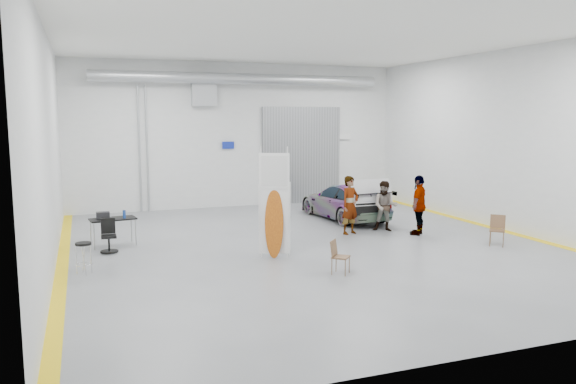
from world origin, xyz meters
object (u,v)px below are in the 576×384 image
object	(u,v)px
folding_chair_far	(497,236)
person_c	(419,205)
office_chair	(109,238)
sedan_car	(345,201)
folding_chair_near	(340,264)
work_table	(110,218)
surfboard_display	(278,213)
person_a	(350,205)
shop_stool	(84,259)
person_b	(385,206)

from	to	relation	value
folding_chair_far	person_c	bearing A→B (deg)	163.36
person_c	office_chair	bearing A→B (deg)	-47.49
sedan_car	folding_chair_near	size ratio (longest dim) A/B	5.44
folding_chair_near	work_table	distance (m)	7.19
person_c	folding_chair_far	bearing A→B (deg)	79.17
surfboard_display	work_table	bearing A→B (deg)	166.93
person_a	surfboard_display	xyz separation A→B (m)	(-3.21, -2.09, 0.27)
person_a	folding_chair_far	size ratio (longest dim) A/B	2.11
shop_stool	work_table	bearing A→B (deg)	75.40
person_a	folding_chair_near	distance (m)	4.79
sedan_car	work_table	bearing A→B (deg)	6.62
person_b	office_chair	size ratio (longest dim) A/B	1.81
person_c	office_chair	size ratio (longest dim) A/B	2.08
surfboard_display	folding_chair_near	size ratio (longest dim) A/B	3.64
surfboard_display	shop_stool	bearing A→B (deg)	-157.98
sedan_car	person_a	xyz separation A→B (m)	(-1.04, -2.54, 0.30)
folding_chair_far	work_table	world-z (taller)	work_table
sedan_car	person_c	distance (m)	3.55
shop_stool	office_chair	xyz separation A→B (m)	(0.67, 2.13, 0.02)
person_a	surfboard_display	size ratio (longest dim) A/B	0.63
work_table	folding_chair_near	bearing A→B (deg)	-45.07
person_c	person_a	bearing A→B (deg)	-64.47
person_b	folding_chair_near	distance (m)	5.52
person_a	person_b	bearing A→B (deg)	-19.30
person_a	surfboard_display	world-z (taller)	surfboard_display
folding_chair_near	office_chair	bearing A→B (deg)	93.36
sedan_car	surfboard_display	distance (m)	6.31
person_b	surfboard_display	world-z (taller)	surfboard_display
folding_chair_far	office_chair	bearing A→B (deg)	-153.62
person_c	shop_stool	distance (m)	10.26
person_b	surfboard_display	xyz separation A→B (m)	(-4.50, -2.09, 0.38)
shop_stool	work_table	xyz separation A→B (m)	(0.77, 2.95, 0.43)
sedan_car	person_c	world-z (taller)	person_c
person_a	folding_chair_far	distance (m)	4.53
sedan_car	work_table	size ratio (longest dim) A/B	3.25
person_b	shop_stool	distance (m)	9.66
office_chair	work_table	bearing A→B (deg)	83.75
sedan_car	person_b	distance (m)	2.56
sedan_car	person_a	world-z (taller)	person_a
person_a	person_b	xyz separation A→B (m)	(1.30, 0.00, -0.11)
surfboard_display	work_table	xyz separation A→B (m)	(-4.17, 3.02, -0.40)
office_chair	folding_chair_near	bearing A→B (deg)	-38.92
person_a	folding_chair_near	world-z (taller)	person_a
folding_chair_far	shop_stool	bearing A→B (deg)	-142.44
sedan_car	shop_stool	distance (m)	10.26
person_a	person_b	size ratio (longest dim) A/B	1.13
sedan_car	person_a	distance (m)	2.76
person_b	work_table	xyz separation A→B (m)	(-8.67, 0.93, -0.03)
person_c	folding_chair_far	world-z (taller)	person_c
person_a	person_b	world-z (taller)	person_a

